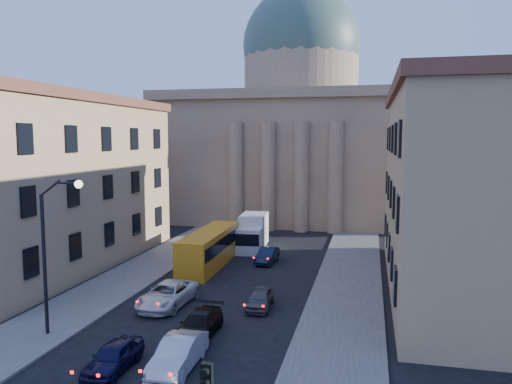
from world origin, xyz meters
TOP-DOWN VIEW (x-y plane):
  - sidewalk_left at (-8.50, 18.00)m, footprint 5.00×60.00m
  - sidewalk_right at (8.50, 18.00)m, footprint 5.00×60.00m
  - church at (0.00, 55.47)m, footprint 68.02×28.76m
  - building_left at (-17.00, 22.00)m, footprint 11.60×26.60m
  - building_right at (17.00, 22.00)m, footprint 11.60×26.60m
  - street_lamp at (-6.97, 8.00)m, footprint 2.62×0.44m
  - car_left_near at (-1.77, 5.00)m, footprint 1.64×4.03m
  - car_right_near at (1.19, 5.83)m, footprint 1.62×4.59m
  - car_left_mid at (-2.91, 14.20)m, footprint 2.89×5.67m
  - car_right_mid at (0.80, 9.85)m, footprint 1.95×4.69m
  - car_right_far at (3.13, 15.22)m, footprint 1.65×3.79m
  - car_right_distant at (1.16, 27.05)m, footprint 1.59×4.12m
  - city_bus at (-3.50, 24.82)m, footprint 2.69×10.92m
  - box_truck at (-1.39, 32.06)m, footprint 2.88×6.38m

SIDE VIEW (x-z plane):
  - sidewalk_left at x=-8.50m, z-range 0.00..0.15m
  - sidewalk_right at x=8.50m, z-range 0.00..0.15m
  - car_right_far at x=3.13m, z-range 0.00..1.27m
  - car_right_distant at x=1.16m, z-range 0.00..1.34m
  - car_right_mid at x=0.80m, z-range 0.00..1.35m
  - car_left_near at x=-1.77m, z-range 0.00..1.37m
  - car_right_near at x=1.19m, z-range 0.00..1.51m
  - car_left_mid at x=-2.91m, z-range 0.00..1.53m
  - box_truck at x=-1.39m, z-range -0.09..3.33m
  - city_bus at x=-3.50m, z-range 0.11..3.18m
  - street_lamp at x=-6.97m, z-range 0.87..9.70m
  - building_left at x=-17.00m, z-range 0.07..14.77m
  - building_right at x=17.00m, z-range 0.07..14.77m
  - church at x=0.00m, z-range -6.42..30.18m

